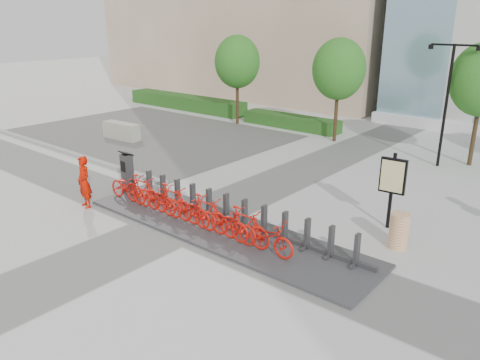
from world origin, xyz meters
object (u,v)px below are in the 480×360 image
Objects in this scene: kiosk at (127,172)px; map_sign at (392,179)px; jersey_barrier at (121,131)px; worker_red at (84,182)px; bike_0 at (128,187)px; construction_barrel at (399,231)px.

map_sign is at bearing 26.88° from kiosk.
kiosk reaches higher than jersey_barrier.
worker_red is 0.75× the size of map_sign.
kiosk is 0.85× the size of worker_red.
map_sign reaches higher than bike_0.
map_sign is (15.11, -1.59, 1.10)m from jersey_barrier.
map_sign is at bearing -63.79° from bike_0.
bike_0 is 0.81× the size of jersey_barrier.
kiosk is at bearing -164.74° from map_sign.
bike_0 is 1.05m from kiosk.
kiosk is 0.64× the size of map_sign.
jersey_barrier is (-15.86, 2.67, -0.07)m from construction_barrel.
construction_barrel is at bearing 30.69° from worker_red.
construction_barrel is at bearing -14.23° from jersey_barrier.
construction_barrel is 0.43× the size of map_sign.
map_sign is (8.35, 4.84, 0.66)m from worker_red.
jersey_barrier is at bearing 151.62° from kiosk.
worker_red reaches higher than bike_0.
kiosk reaches higher than bike_0.
map_sign reaches higher than worker_red.
jersey_barrier is at bearing 54.98° from bike_0.
jersey_barrier is at bearing 170.44° from construction_barrel.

